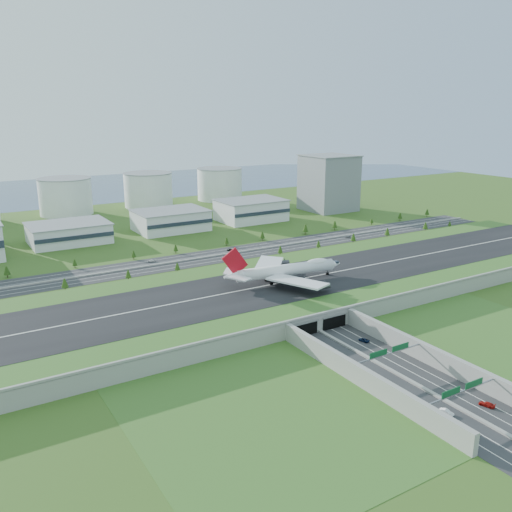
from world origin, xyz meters
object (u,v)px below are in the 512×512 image
office_tower (329,183)px  boeing_747 (285,270)px  car_5 (230,250)px  car_7 (151,261)px  car_6 (348,237)px  car_0 (358,368)px  car_3 (487,404)px  car_1 (446,412)px  car_2 (364,340)px

office_tower → boeing_747: 267.61m
car_5 → car_7: bearing=-84.5°
boeing_747 → car_6: size_ratio=14.76×
car_0 → car_7: size_ratio=0.74×
car_3 → car_6: car_3 is taller
car_3 → car_1: bearing=-31.1°
boeing_747 → car_5: boeing_747 is taller
boeing_747 → car_3: boeing_747 is taller
boeing_747 → car_6: bearing=43.6°
car_2 → car_3: size_ratio=0.91×
car_1 → car_3: bearing=-26.4°
car_0 → car_7: bearing=72.7°
office_tower → car_0: size_ratio=13.57×
office_tower → car_3: size_ratio=9.86×
car_0 → car_3: car_3 is taller
car_7 → boeing_747: bearing=39.4°
car_1 → car_2: (16.61, 60.02, -0.13)m
car_2 → car_7: (-35.34, 173.66, 0.09)m
office_tower → car_2: office_tower is taller
boeing_747 → car_3: (-5.41, -135.27, -13.50)m
car_3 → office_tower: bearing=-137.4°
car_0 → car_6: same height
car_2 → car_6: (126.46, 158.82, -0.01)m
car_2 → car_3: bearing=73.7°
car_2 → car_7: car_7 is taller
car_5 → car_2: bearing=-1.1°
car_5 → car_6: bearing=89.7°
car_6 → car_7: (-161.80, 14.84, 0.10)m
boeing_747 → car_2: (-5.10, -71.28, -13.60)m
boeing_747 → car_7: bearing=119.4°
car_0 → car_5: car_5 is taller
office_tower → car_6: (-63.38, -105.63, -26.69)m
car_0 → office_tower: bearing=31.8°
boeing_747 → car_0: bearing=-98.1°
car_3 → car_5: (24.99, 235.96, -0.08)m
boeing_747 → car_3: 136.05m
boeing_747 → car_5: size_ratio=16.44×
boeing_747 → car_5: 103.48m
car_1 → car_3: (16.30, -3.97, -0.02)m
office_tower → car_5: size_ratio=12.34×
office_tower → car_7: office_tower is taller
car_0 → car_6: 231.01m
office_tower → boeing_747: size_ratio=0.75×
car_3 → car_6: bearing=-137.0°
boeing_747 → car_1: (-21.71, -131.30, -13.47)m
boeing_747 → car_6: (121.36, 87.54, -13.62)m
car_1 → car_5: car_1 is taller
office_tower → car_1: (-206.45, -324.47, -26.55)m
car_0 → car_3: bearing=-87.1°
car_6 → boeing_747: bearing=133.0°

